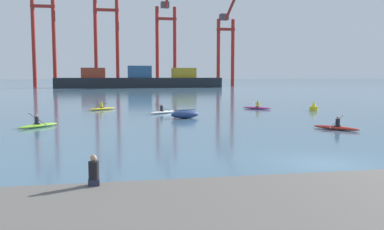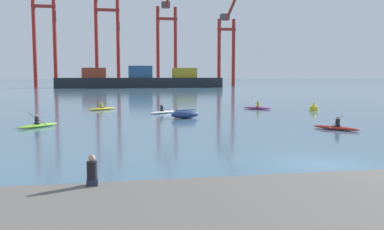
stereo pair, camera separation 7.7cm
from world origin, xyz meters
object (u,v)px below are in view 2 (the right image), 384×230
(container_barge, at_px, (140,80))
(kayak_magenta, at_px, (257,108))
(kayak_white, at_px, (162,112))
(channel_buoy, at_px, (314,107))
(gantry_crane_west, at_px, (44,24))
(capsized_dinghy, at_px, (185,114))
(seated_onlooker, at_px, (92,172))
(gantry_crane_east, at_px, (227,39))
(gantry_crane_west_mid, at_px, (107,28))
(gantry_crane_east_mid, at_px, (167,34))
(kayak_yellow, at_px, (102,108))
(kayak_lime, at_px, (38,125))
(kayak_red, at_px, (336,127))

(container_barge, distance_m, kayak_magenta, 84.46)
(kayak_white, bearing_deg, channel_buoy, 0.51)
(gantry_crane_west, relative_size, channel_buoy, 41.24)
(capsized_dinghy, bearing_deg, seated_onlooker, -105.80)
(gantry_crane_east, bearing_deg, gantry_crane_west, -179.98)
(container_barge, height_order, kayak_white, container_barge)
(gantry_crane_west_mid, height_order, channel_buoy, gantry_crane_west_mid)
(gantry_crane_west, height_order, gantry_crane_west_mid, gantry_crane_west)
(gantry_crane_east, distance_m, kayak_white, 101.03)
(gantry_crane_east, height_order, channel_buoy, gantry_crane_east)
(gantry_crane_east, relative_size, capsized_dinghy, 11.13)
(gantry_crane_west, distance_m, gantry_crane_east, 58.53)
(container_barge, bearing_deg, gantry_crane_west, 166.23)
(gantry_crane_east_mid, xyz_separation_m, kayak_yellow, (-19.17, -97.40, -17.77))
(container_barge, bearing_deg, gantry_crane_east_mid, 56.58)
(kayak_yellow, height_order, seated_onlooker, seated_onlooker)
(container_barge, xyz_separation_m, gantry_crane_west_mid, (-9.95, 11.25, 16.99))
(gantry_crane_west_mid, xyz_separation_m, kayak_white, (6.96, -98.53, -19.06))
(gantry_crane_west_mid, height_order, kayak_magenta, gantry_crane_west_mid)
(container_barge, height_order, capsized_dinghy, container_barge)
(kayak_lime, bearing_deg, gantry_crane_east, 67.66)
(gantry_crane_east, bearing_deg, kayak_magenta, -103.24)
(seated_onlooker, bearing_deg, gantry_crane_east_mid, 82.02)
(channel_buoy, distance_m, seated_onlooker, 35.88)
(gantry_crane_west, height_order, kayak_lime, gantry_crane_west)
(gantry_crane_west, relative_size, kayak_magenta, 14.38)
(kayak_white, distance_m, kayak_lime, 13.72)
(gantry_crane_west_mid, relative_size, kayak_red, 11.72)
(gantry_crane_west, height_order, kayak_white, gantry_crane_west)
(kayak_red, bearing_deg, gantry_crane_west, 108.54)
(kayak_yellow, bearing_deg, kayak_red, -50.09)
(container_barge, distance_m, gantry_crane_east_mid, 24.26)
(container_barge, relative_size, kayak_white, 16.64)
(channel_buoy, relative_size, kayak_white, 0.33)
(gantry_crane_west_mid, relative_size, channel_buoy, 36.74)
(gantry_crane_east_mid, xyz_separation_m, gantry_crane_east, (19.28, -8.34, -2.09))
(kayak_magenta, height_order, kayak_red, kayak_red)
(gantry_crane_east_mid, bearing_deg, gantry_crane_east, -23.38)
(capsized_dinghy, bearing_deg, kayak_white, 106.24)
(capsized_dinghy, xyz_separation_m, kayak_red, (9.08, -9.45, -0.18))
(channel_buoy, distance_m, kayak_lime, 28.04)
(kayak_lime, bearing_deg, container_barge, 82.26)
(gantry_crane_east, xyz_separation_m, capsized_dinghy, (-31.01, -99.37, -15.50))
(gantry_crane_east, relative_size, kayak_yellow, 10.00)
(container_barge, distance_m, gantry_crane_east, 33.23)
(container_barge, xyz_separation_m, kayak_magenta, (8.03, -84.05, -2.07))
(kayak_white, bearing_deg, kayak_magenta, 16.32)
(gantry_crane_west_mid, relative_size, gantry_crane_east, 1.19)
(gantry_crane_west, bearing_deg, gantry_crane_west_mid, 12.35)
(gantry_crane_west, height_order, kayak_yellow, gantry_crane_west)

